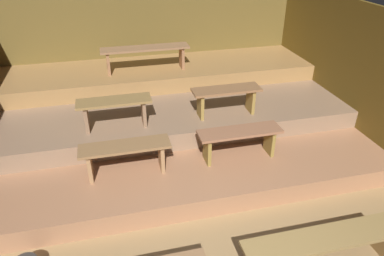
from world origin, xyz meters
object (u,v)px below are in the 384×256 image
Objects in this scene: bench_middle_left at (115,107)px; bench_middle_right at (226,96)px; bench_lower_left at (125,152)px; bench_floor_right at (324,243)px; bench_upper_center at (145,52)px; bench_lower_right at (239,137)px.

bench_middle_left and bench_middle_right have the same top height.
bench_middle_left reaches higher than bench_lower_left.
bench_upper_center is at bearing 106.93° from bench_floor_right.
bench_lower_left is 1.10× the size of bench_middle_right.
bench_upper_center is at bearing 124.61° from bench_middle_right.
bench_middle_left is at bearing 153.93° from bench_lower_right.
bench_upper_center is at bearing 66.24° from bench_middle_left.
bench_upper_center is at bearing 75.44° from bench_lower_left.
bench_lower_right is 1.10× the size of bench_middle_right.
bench_upper_center reaches higher than bench_middle_left.
bench_floor_right is at bearing -53.59° from bench_middle_left.
bench_middle_left is (-1.92, 2.60, 0.54)m from bench_floor_right.
bench_lower_right is at bearing 0.00° from bench_lower_left.
bench_middle_left is 1.00× the size of bench_middle_right.
bench_middle_left reaches higher than bench_lower_right.
bench_lower_right is 0.86m from bench_middle_right.
bench_floor_right is 1.64× the size of bench_middle_left.
bench_middle_left reaches higher than bench_floor_right.
bench_upper_center is (-1.25, 4.12, 0.85)m from bench_floor_right.
bench_lower_right is 1.10× the size of bench_middle_left.
bench_middle_left is at bearing -113.76° from bench_upper_center.
bench_lower_left is 1.85m from bench_middle_right.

